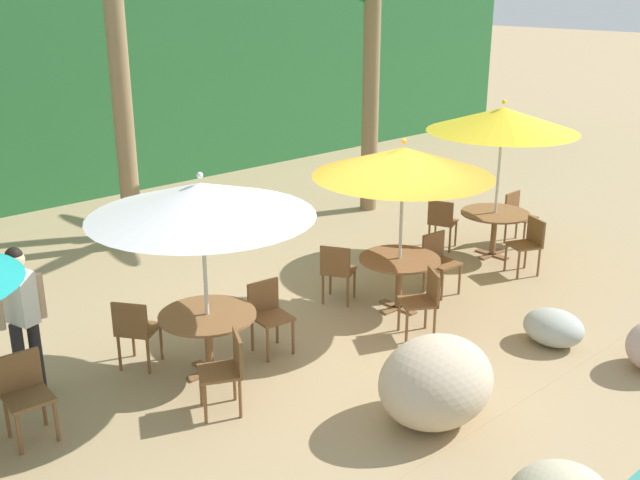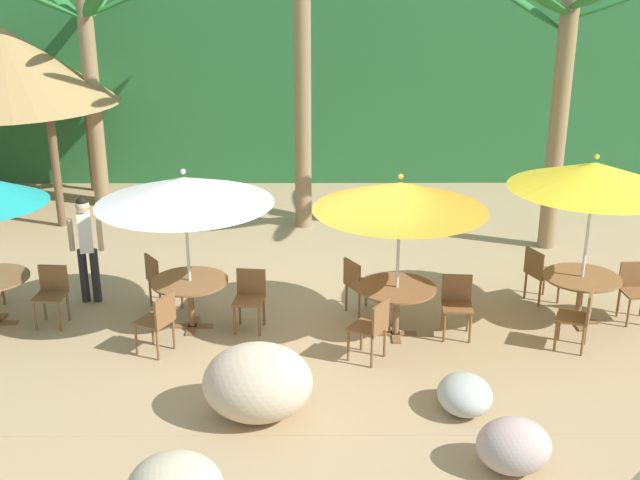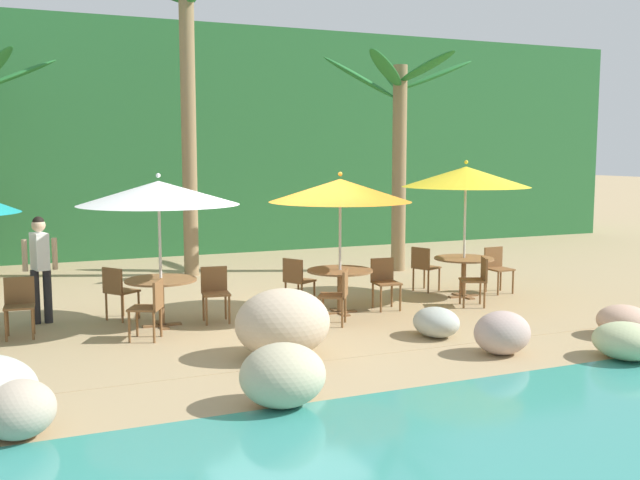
{
  "view_description": "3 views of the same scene",
  "coord_description": "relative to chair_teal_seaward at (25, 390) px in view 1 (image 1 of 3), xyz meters",
  "views": [
    {
      "loc": [
        -6.09,
        -6.3,
        4.27
      ],
      "look_at": [
        -0.3,
        0.04,
        1.28
      ],
      "focal_mm": 41.91,
      "sensor_mm": 36.0,
      "label": 1
    },
    {
      "loc": [
        -0.08,
        -10.33,
        5.17
      ],
      "look_at": [
        -0.03,
        0.57,
        1.2
      ],
      "focal_mm": 44.91,
      "sensor_mm": 36.0,
      "label": 2
    },
    {
      "loc": [
        -4.06,
        -11.13,
        2.69
      ],
      "look_at": [
        0.75,
        0.08,
        1.24
      ],
      "focal_mm": 41.45,
      "sensor_mm": 36.0,
      "label": 3
    }
  ],
  "objects": [
    {
      "name": "chair_yellow_seaward",
      "position": [
        8.52,
        0.09,
        0.0
      ],
      "size": [
        0.44,
        0.45,
        0.87
      ],
      "color": "brown",
      "rests_on": "ground"
    },
    {
      "name": "chair_orange_inland",
      "position": [
        4.46,
        0.28,
        0.0
      ],
      "size": [
        0.58,
        0.58,
        0.87
      ],
      "color": "brown",
      "rests_on": "ground"
    },
    {
      "name": "chair_white_inland",
      "position": [
        1.47,
        0.49,
        0.0
      ],
      "size": [
        0.59,
        0.59,
        0.87
      ],
      "color": "brown",
      "rests_on": "ground"
    },
    {
      "name": "chair_white_seaward",
      "position": [
        2.89,
        -0.16,
        0.0
      ],
      "size": [
        0.47,
        0.47,
        0.87
      ],
      "color": "brown",
      "rests_on": "ground"
    },
    {
      "name": "terrace_deck",
      "position": [
        3.92,
        -0.33,
        -0.51
      ],
      "size": [
        18.0,
        5.2,
        0.01
      ],
      "color": "tan",
      "rests_on": "ground"
    },
    {
      "name": "ground_plane",
      "position": [
        3.92,
        -0.33,
        -0.51
      ],
      "size": [
        120.0,
        120.0,
        0.0
      ],
      "primitive_type": "plane",
      "color": "tan"
    },
    {
      "name": "umbrella_white",
      "position": [
        2.03,
        -0.15,
        1.56
      ],
      "size": [
        2.46,
        2.46,
        2.37
      ],
      "color": "silver",
      "rests_on": "ground"
    },
    {
      "name": "dining_table_yellow",
      "position": [
        7.67,
        -0.04,
        0.1
      ],
      "size": [
        1.1,
        1.1,
        0.74
      ],
      "color": "brown",
      "rests_on": "ground"
    },
    {
      "name": "foliage_backdrop",
      "position": [
        3.92,
        8.67,
        2.49
      ],
      "size": [
        28.0,
        2.4,
        6.0
      ],
      "color": "#286633",
      "rests_on": "ground"
    },
    {
      "name": "rock_seawall",
      "position": [
        2.19,
        -3.38,
        -0.18
      ],
      "size": [
        14.96,
        3.14,
        0.91
      ],
      "color": "tan",
      "rests_on": "ground"
    },
    {
      "name": "chair_orange_left",
      "position": [
        4.58,
        -1.18,
        0.0
      ],
      "size": [
        0.59,
        0.58,
        0.87
      ],
      "color": "brown",
      "rests_on": "ground"
    },
    {
      "name": "dining_table_white",
      "position": [
        2.03,
        -0.15,
        0.1
      ],
      "size": [
        1.1,
        1.1,
        0.74
      ],
      "color": "brown",
      "rests_on": "ground"
    },
    {
      "name": "chair_yellow_left",
      "position": [
        7.41,
        -0.86,
        0.0
      ],
      "size": [
        0.56,
        0.56,
        0.87
      ],
      "color": "brown",
      "rests_on": "ground"
    },
    {
      "name": "waiter_in_white",
      "position": [
        0.34,
        0.77,
        0.47
      ],
      "size": [
        0.52,
        0.38,
        1.7
      ],
      "color": "#232328",
      "rests_on": "ground"
    },
    {
      "name": "chair_white_left",
      "position": [
        1.73,
        -0.95,
        0.0
      ],
      "size": [
        0.57,
        0.57,
        0.87
      ],
      "color": "brown",
      "rests_on": "ground"
    },
    {
      "name": "umbrella_yellow",
      "position": [
        7.67,
        -0.04,
        1.73
      ],
      "size": [
        2.35,
        2.35,
        2.55
      ],
      "color": "silver",
      "rests_on": "ground"
    },
    {
      "name": "chair_orange_seaward",
      "position": [
        5.82,
        -0.39,
        0.0
      ],
      "size": [
        0.45,
        0.46,
        0.87
      ],
      "color": "brown",
      "rests_on": "ground"
    },
    {
      "name": "chair_yellow_inland",
      "position": [
        7.27,
        0.71,
        0.0
      ],
      "size": [
        0.56,
        0.55,
        0.87
      ],
      "color": "brown",
      "rests_on": "ground"
    },
    {
      "name": "palm_tree_third",
      "position": [
        8.08,
        3.17,
        2.76
      ],
      "size": [
        3.4,
        3.59,
        4.86
      ],
      "color": "olive",
      "rests_on": "ground"
    },
    {
      "name": "dining_table_orange",
      "position": [
        4.97,
        -0.41,
        0.1
      ],
      "size": [
        1.1,
        1.1,
        0.74
      ],
      "color": "brown",
      "rests_on": "ground"
    },
    {
      "name": "chair_teal_seaward",
      "position": [
        0.0,
        0.0,
        0.0
      ],
      "size": [
        0.45,
        0.46,
        0.87
      ],
      "color": "brown",
      "rests_on": "ground"
    },
    {
      "name": "umbrella_orange",
      "position": [
        4.97,
        -0.41,
        1.55
      ],
      "size": [
        2.37,
        2.37,
        2.37
      ],
      "color": "silver",
      "rests_on": "ground"
    }
  ]
}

